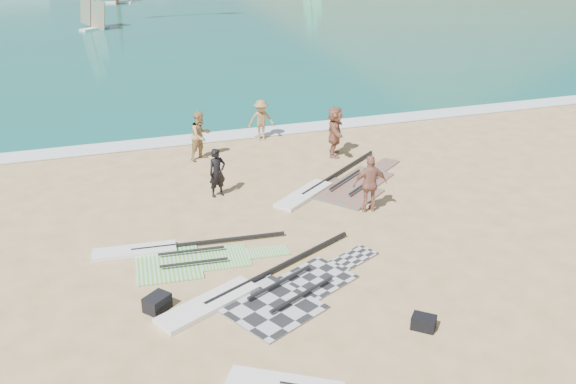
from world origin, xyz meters
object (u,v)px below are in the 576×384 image
object	(u,v)px
beachgoer_left	(201,136)
beachgoer_right	(335,131)
rig_grey	(262,292)
gear_bag_far	(424,322)
beachgoer_back	(370,184)
rig_green	(175,255)
beachgoer_mid	(261,120)
rig_orange	(336,187)
person_wetsuit	(217,173)
gear_bag_near	(157,303)

from	to	relation	value
beachgoer_left	beachgoer_right	world-z (taller)	beachgoer_right
rig_grey	beachgoer_right	xyz separation A→B (m)	(5.23, 8.37, 0.91)
gear_bag_far	beachgoer_back	bearing A→B (deg)	76.79
beachgoer_right	rig_green	bearing A→B (deg)	151.47
beachgoer_right	beachgoer_mid	bearing A→B (deg)	60.38
rig_grey	beachgoer_mid	distance (m)	11.45
rig_orange	beachgoer_right	size ratio (longest dim) A/B	2.93
person_wetsuit	beachgoer_back	distance (m)	4.92
rig_green	gear_bag_far	distance (m)	6.88
rig_grey	person_wetsuit	distance (m)	6.12
rig_green	beachgoer_mid	bearing A→B (deg)	64.40
beachgoer_left	rig_orange	bearing A→B (deg)	-77.54
rig_green	beachgoer_left	bearing A→B (deg)	77.38
beachgoer_left	person_wetsuit	bearing A→B (deg)	-122.37
beachgoer_left	beachgoer_right	xyz separation A→B (m)	(4.86, -1.17, 0.03)
beachgoer_left	beachgoer_back	size ratio (longest dim) A/B	1.02
rig_green	beachgoer_mid	size ratio (longest dim) A/B	3.22
beachgoer_left	rig_green	bearing A→B (deg)	-136.81
rig_orange	rig_green	bearing A→B (deg)	169.04
rig_grey	gear_bag_far	world-z (taller)	gear_bag_far
rig_grey	beachgoer_right	distance (m)	9.92
rig_orange	gear_bag_far	xyz separation A→B (m)	(-1.08, -7.91, 0.11)
rig_grey	rig_orange	distance (m)	6.84
beachgoer_mid	rig_orange	bearing A→B (deg)	-72.47
rig_green	rig_orange	bearing A→B (deg)	30.92
rig_green	gear_bag_near	size ratio (longest dim) A/B	9.06
rig_orange	beachgoer_left	xyz separation A→B (m)	(-3.74, 4.08, 0.88)
rig_green	person_wetsuit	distance (m)	4.15
beachgoer_mid	beachgoer_right	xyz separation A→B (m)	(2.13, -2.62, 0.13)
rig_grey	rig_orange	size ratio (longest dim) A/B	1.11
gear_bag_near	beachgoer_mid	world-z (taller)	beachgoer_mid
gear_bag_near	beachgoer_mid	xyz separation A→B (m)	(5.62, 10.87, 0.64)
person_wetsuit	gear_bag_far	bearing A→B (deg)	-87.07
rig_orange	beachgoer_back	size ratio (longest dim) A/B	3.08
rig_orange	gear_bag_far	size ratio (longest dim) A/B	10.73
gear_bag_near	beachgoer_right	size ratio (longest dim) A/B	0.31
rig_grey	gear_bag_near	size ratio (longest dim) A/B	10.66
person_wetsuit	beachgoer_right	distance (m)	5.50
rig_orange	beachgoer_back	bearing A→B (deg)	-118.68
rig_green	beachgoer_back	size ratio (longest dim) A/B	2.92
rig_orange	gear_bag_near	distance (m)	8.51
rig_grey	gear_bag_far	bearing A→B (deg)	-65.88
rig_green	beachgoer_right	xyz separation A→B (m)	(6.97, 5.87, 0.91)
rig_green	person_wetsuit	xyz separation A→B (m)	(1.98, 3.57, 0.76)
beachgoer_back	beachgoer_right	distance (m)	4.94
gear_bag_near	beachgoer_left	distance (m)	9.87
rig_orange	beachgoer_back	world-z (taller)	beachgoer_back
gear_bag_near	person_wetsuit	world-z (taller)	person_wetsuit
rig_green	beachgoer_back	world-z (taller)	beachgoer_back
rig_grey	beachgoer_back	bearing A→B (deg)	11.33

